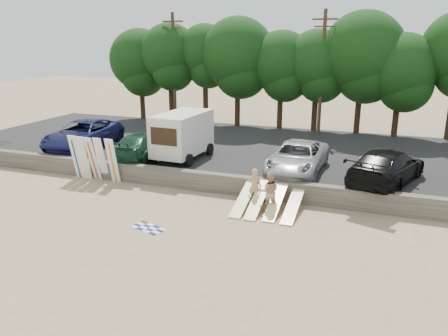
# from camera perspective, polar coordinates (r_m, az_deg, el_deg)

# --- Properties ---
(ground) EXTENTS (120.00, 120.00, 0.00)m
(ground) POSITION_cam_1_polar(r_m,az_deg,el_deg) (19.74, -0.69, -6.33)
(ground) COLOR tan
(ground) RESTS_ON ground
(seawall) EXTENTS (44.00, 0.50, 1.00)m
(seawall) POSITION_cam_1_polar(r_m,az_deg,el_deg) (22.21, 2.06, -2.31)
(seawall) COLOR #6B6356
(seawall) RESTS_ON ground
(parking_lot) EXTENTS (44.00, 14.50, 0.70)m
(parking_lot) POSITION_cam_1_polar(r_m,az_deg,el_deg) (29.18, 6.66, 1.90)
(parking_lot) COLOR #282828
(parking_lot) RESTS_ON ground
(treeline) EXTENTS (32.75, 6.25, 9.02)m
(treeline) POSITION_cam_1_polar(r_m,az_deg,el_deg) (35.12, 9.59, 14.16)
(treeline) COLOR #382616
(treeline) RESTS_ON parking_lot
(utility_poles) EXTENTS (25.80, 0.26, 9.00)m
(utility_poles) POSITION_cam_1_polar(r_m,az_deg,el_deg) (33.37, 12.68, 12.30)
(utility_poles) COLOR #473321
(utility_poles) RESTS_ON parking_lot
(box_trailer) EXTENTS (2.66, 4.47, 2.77)m
(box_trailer) POSITION_cam_1_polar(r_m,az_deg,el_deg) (26.23, -5.46, 4.54)
(box_trailer) COLOR silver
(box_trailer) RESTS_ON parking_lot
(car_0) EXTENTS (3.52, 6.73, 1.81)m
(car_0) POSITION_cam_1_polar(r_m,az_deg,el_deg) (30.34, -17.89, 4.20)
(car_0) COLOR #121542
(car_0) RESTS_ON parking_lot
(car_1) EXTENTS (2.68, 5.44, 1.52)m
(car_1) POSITION_cam_1_polar(r_m,az_deg,el_deg) (27.04, -10.70, 2.97)
(car_1) COLOR #133523
(car_1) RESTS_ON parking_lot
(car_2) EXTENTS (2.83, 5.86, 1.61)m
(car_2) POSITION_cam_1_polar(r_m,az_deg,el_deg) (23.92, 9.54, 1.37)
(car_2) COLOR #A0A0A5
(car_2) RESTS_ON parking_lot
(car_3) EXTENTS (4.21, 6.45, 1.74)m
(car_3) POSITION_cam_1_polar(r_m,az_deg,el_deg) (23.22, 20.45, 0.24)
(car_3) COLOR black
(car_3) RESTS_ON parking_lot
(surfboard_upright_0) EXTENTS (0.51, 0.58, 2.56)m
(surfboard_upright_0) POSITION_cam_1_polar(r_m,az_deg,el_deg) (25.97, -18.76, 1.40)
(surfboard_upright_0) COLOR white
(surfboard_upright_0) RESTS_ON ground
(surfboard_upright_1) EXTENTS (0.53, 0.65, 2.55)m
(surfboard_upright_1) POSITION_cam_1_polar(r_m,az_deg,el_deg) (25.61, -17.85, 1.27)
(surfboard_upright_1) COLOR white
(surfboard_upright_1) RESTS_ON ground
(surfboard_upright_2) EXTENTS (0.57, 0.75, 2.53)m
(surfboard_upright_2) POSITION_cam_1_polar(r_m,az_deg,el_deg) (25.30, -16.76, 1.16)
(surfboard_upright_2) COLOR white
(surfboard_upright_2) RESTS_ON ground
(surfboard_upright_3) EXTENTS (0.52, 0.73, 2.53)m
(surfboard_upright_3) POSITION_cam_1_polar(r_m,az_deg,el_deg) (25.11, -15.71, 1.13)
(surfboard_upright_3) COLOR white
(surfboard_upright_3) RESTS_ON ground
(surfboard_upright_4) EXTENTS (0.53, 0.62, 2.56)m
(surfboard_upright_4) POSITION_cam_1_polar(r_m,az_deg,el_deg) (24.54, -14.36, 0.91)
(surfboard_upright_4) COLOR white
(surfboard_upright_4) RESTS_ON ground
(surfboard_low_0) EXTENTS (0.56, 2.90, 0.92)m
(surfboard_low_0) POSITION_cam_1_polar(r_m,az_deg,el_deg) (20.57, 2.61, -4.00)
(surfboard_low_0) COLOR #FFEBA0
(surfboard_low_0) RESTS_ON ground
(surfboard_low_1) EXTENTS (0.56, 2.87, 1.01)m
(surfboard_low_1) POSITION_cam_1_polar(r_m,az_deg,el_deg) (20.34, 4.46, -4.14)
(surfboard_low_1) COLOR #FFEBA0
(surfboard_low_1) RESTS_ON ground
(surfboard_low_2) EXTENTS (0.56, 2.88, 0.99)m
(surfboard_low_2) POSITION_cam_1_polar(r_m,az_deg,el_deg) (20.25, 6.78, -4.34)
(surfboard_low_2) COLOR #FFEBA0
(surfboard_low_2) RESTS_ON ground
(surfboard_low_3) EXTENTS (0.56, 2.93, 0.79)m
(surfboard_low_3) POSITION_cam_1_polar(r_m,az_deg,el_deg) (20.11, 9.00, -4.87)
(surfboard_low_3) COLOR #FFEBA0
(surfboard_low_3) RESTS_ON ground
(beachgoer_a) EXTENTS (0.69, 0.48, 1.81)m
(beachgoer_a) POSITION_cam_1_polar(r_m,az_deg,el_deg) (20.83, 4.00, -2.45)
(beachgoer_a) COLOR tan
(beachgoer_a) RESTS_ON ground
(beachgoer_b) EXTENTS (1.08, 0.94, 1.91)m
(beachgoer_b) POSITION_cam_1_polar(r_m,az_deg,el_deg) (20.10, 5.93, -3.08)
(beachgoer_b) COLOR tan
(beachgoer_b) RESTS_ON ground
(cooler) EXTENTS (0.43, 0.37, 0.32)m
(cooler) POSITION_cam_1_polar(r_m,az_deg,el_deg) (21.43, 4.91, -4.04)
(cooler) COLOR green
(cooler) RESTS_ON ground
(gear_bag) EXTENTS (0.36, 0.33, 0.22)m
(gear_bag) POSITION_cam_1_polar(r_m,az_deg,el_deg) (21.32, 6.30, -4.33)
(gear_bag) COLOR #C85B17
(gear_bag) RESTS_ON ground
(beach_towel) EXTENTS (1.89, 1.89, 0.00)m
(beach_towel) POSITION_cam_1_polar(r_m,az_deg,el_deg) (18.85, -9.86, -7.72)
(beach_towel) COLOR white
(beach_towel) RESTS_ON ground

